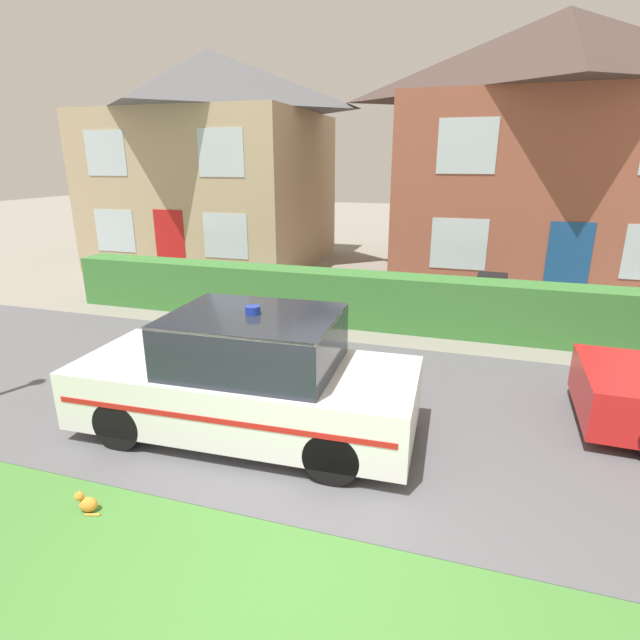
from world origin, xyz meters
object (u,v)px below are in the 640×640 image
at_px(cat, 86,503).
at_px(house_left, 214,159).
at_px(police_car, 248,378).
at_px(wheelie_bin, 490,299).
at_px(house_right, 552,151).

relative_size(cat, house_left, 0.04).
height_order(police_car, cat, police_car).
distance_m(cat, wheelie_bin, 8.83).
relative_size(police_car, house_left, 0.62).
relative_size(cat, wheelie_bin, 0.26).
bearing_deg(house_left, police_car, -59.95).
distance_m(cat, house_left, 14.17).
height_order(police_car, wheelie_bin, police_car).
distance_m(police_car, house_left, 12.68).
bearing_deg(police_car, house_right, -115.07).
distance_m(house_right, wheelie_bin, 5.93).
xyz_separation_m(house_left, wheelie_bin, (9.31, -4.86, -2.97)).
relative_size(cat, house_right, 0.03).
distance_m(police_car, house_right, 11.95).
bearing_deg(police_car, cat, 62.46).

